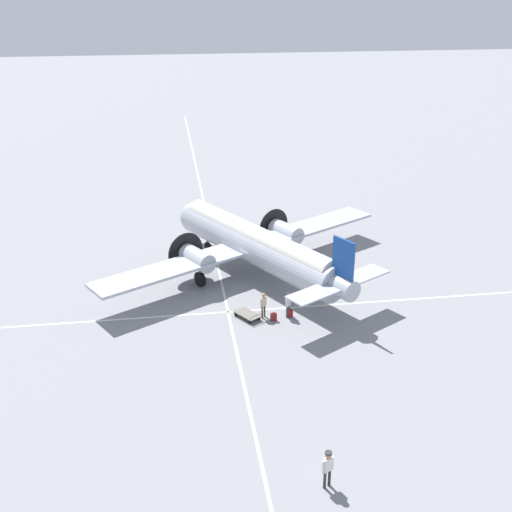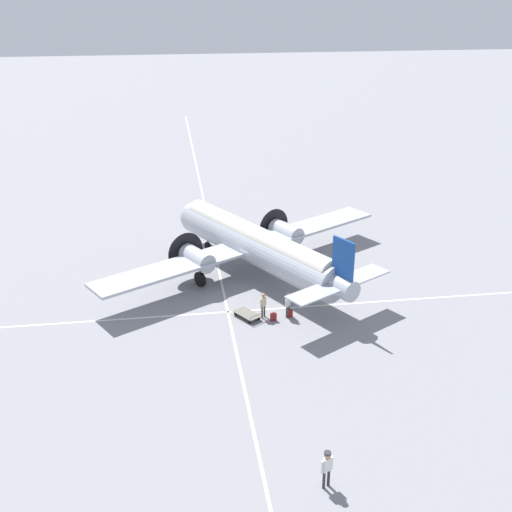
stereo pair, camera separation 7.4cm
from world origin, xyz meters
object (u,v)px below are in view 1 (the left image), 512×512
object	(u,v)px
crew_foreground	(328,465)
baggage_cart	(247,314)
airliner_main	(253,243)
ramp_agent	(288,302)
suitcase_near_door	(290,313)
passenger_boarding	(263,303)
suitcase_upright_spare	(274,317)

from	to	relation	value
crew_foreground	baggage_cart	distance (m)	15.44
baggage_cart	crew_foreground	bearing A→B (deg)	151.77
baggage_cart	airliner_main	bearing A→B (deg)	-44.45
ramp_agent	airliner_main	bearing A→B (deg)	55.06
ramp_agent	baggage_cart	size ratio (longest dim) A/B	0.81
suitcase_near_door	passenger_boarding	bearing A→B (deg)	173.20
suitcase_near_door	baggage_cart	bearing A→B (deg)	174.75
airliner_main	passenger_boarding	world-z (taller)	airliner_main
ramp_agent	baggage_cart	bearing A→B (deg)	129.00
passenger_boarding	ramp_agent	world-z (taller)	passenger_boarding
passenger_boarding	ramp_agent	size ratio (longest dim) A/B	1.04
crew_foreground	suitcase_upright_spare	world-z (taller)	crew_foreground
crew_foreground	passenger_boarding	xyz separation A→B (m)	(-0.38, 15.30, -0.12)
crew_foreground	ramp_agent	world-z (taller)	crew_foreground
suitcase_near_door	baggage_cart	xyz separation A→B (m)	(-2.75, 0.25, 0.02)
airliner_main	ramp_agent	size ratio (longest dim) A/B	13.40
airliner_main	passenger_boarding	distance (m)	6.71
passenger_boarding	suitcase_near_door	bearing A→B (deg)	-50.10
airliner_main	suitcase_upright_spare	distance (m)	7.46
suitcase_near_door	suitcase_upright_spare	xyz separation A→B (m)	(-1.14, -0.36, 0.03)
crew_foreground	suitcase_upright_spare	distance (m)	14.76
suitcase_upright_spare	baggage_cart	xyz separation A→B (m)	(-1.61, 0.61, -0.01)
passenger_boarding	crew_foreground	bearing A→B (deg)	-131.86
passenger_boarding	ramp_agent	bearing A→B (deg)	-49.12
suitcase_upright_spare	airliner_main	bearing A→B (deg)	92.86
airliner_main	ramp_agent	xyz separation A→B (m)	(1.36, -6.72, -1.44)
passenger_boarding	suitcase_upright_spare	bearing A→B (deg)	-87.89
passenger_boarding	suitcase_upright_spare	size ratio (longest dim) A/B	2.89
ramp_agent	suitcase_near_door	bearing A→B (deg)	-64.98
suitcase_near_door	baggage_cart	size ratio (longest dim) A/B	0.27
passenger_boarding	suitcase_near_door	xyz separation A→B (m)	(1.71, -0.20, -0.81)
passenger_boarding	baggage_cart	bearing A→B (deg)	134.04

